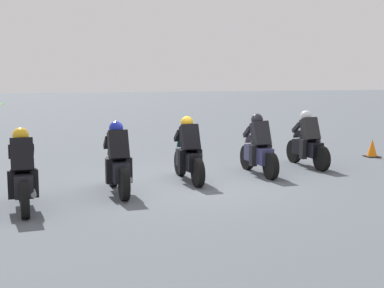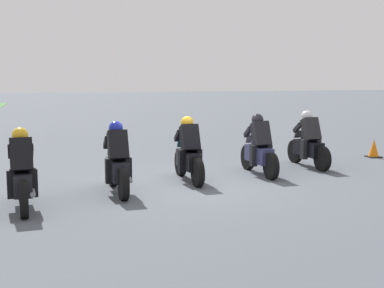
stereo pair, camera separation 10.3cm
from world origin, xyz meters
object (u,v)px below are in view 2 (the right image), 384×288
(rider_lane_a, at_px, (309,144))
(rider_lane_c, at_px, (189,155))
(rider_lane_b, at_px, (259,150))
(rider_lane_d, at_px, (118,164))
(traffic_cone, at_px, (374,149))
(rider_lane_e, at_px, (22,176))

(rider_lane_a, xyz_separation_m, rider_lane_c, (-1.04, 3.58, 0.00))
(rider_lane_b, relative_size, rider_lane_d, 1.00)
(rider_lane_b, distance_m, rider_lane_d, 3.83)
(rider_lane_a, xyz_separation_m, traffic_cone, (1.01, -2.67, -0.37))
(rider_lane_a, bearing_deg, rider_lane_c, 102.24)
(rider_lane_a, height_order, rider_lane_d, same)
(rider_lane_d, bearing_deg, rider_lane_e, 112.51)
(rider_lane_a, relative_size, rider_lane_b, 1.00)
(rider_lane_b, bearing_deg, rider_lane_e, 108.04)
(rider_lane_a, height_order, rider_lane_e, same)
(traffic_cone, bearing_deg, rider_lane_a, 110.76)
(rider_lane_c, relative_size, rider_lane_e, 1.00)
(rider_lane_a, distance_m, rider_lane_d, 5.65)
(rider_lane_e, bearing_deg, rider_lane_d, -69.40)
(rider_lane_a, bearing_deg, rider_lane_e, 107.01)
(traffic_cone, bearing_deg, rider_lane_d, 109.86)
(rider_lane_c, xyz_separation_m, rider_lane_e, (-1.72, 3.62, 0.00))
(rider_lane_b, bearing_deg, rider_lane_a, -70.43)
(rider_lane_a, height_order, rider_lane_b, same)
(rider_lane_a, relative_size, rider_lane_d, 1.00)
(rider_lane_d, xyz_separation_m, traffic_cone, (2.89, -8.00, -0.37))
(rider_lane_d, height_order, traffic_cone, rider_lane_d)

